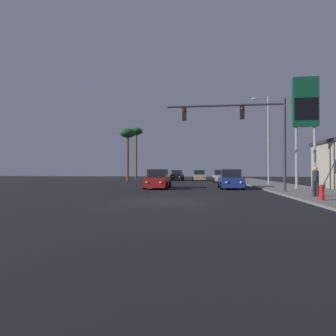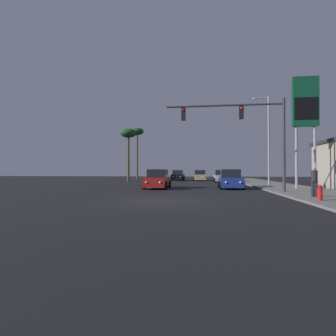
{
  "view_description": "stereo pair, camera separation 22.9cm",
  "coord_description": "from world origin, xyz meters",
  "px_view_note": "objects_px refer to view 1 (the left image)",
  "views": [
    {
      "loc": [
        1.86,
        -13.19,
        1.54
      ],
      "look_at": [
        -1.32,
        13.54,
        1.84
      ],
      "focal_mm": 28.0,
      "sensor_mm": 36.0,
      "label": 1
    },
    {
      "loc": [
        2.09,
        -13.16,
        1.54
      ],
      "look_at": [
        -1.32,
        13.54,
        1.84
      ],
      "focal_mm": 28.0,
      "sensor_mm": 36.0,
      "label": 2
    }
  ],
  "objects_px": {
    "car_red": "(158,180)",
    "fire_hydrant": "(322,193)",
    "traffic_light_mast": "(249,125)",
    "palm_tree_mid": "(128,136)",
    "car_tan": "(199,176)",
    "gas_station_sign": "(305,108)",
    "pedestrian_on_sidewalk": "(316,180)",
    "car_silver": "(220,177)",
    "car_blue": "(231,180)",
    "car_black": "(177,176)",
    "palm_tree_far": "(136,134)",
    "street_lamp": "(267,136)"
  },
  "relations": [
    {
      "from": "car_silver",
      "to": "car_tan",
      "type": "distance_m",
      "value": 5.97
    },
    {
      "from": "car_black",
      "to": "palm_tree_mid",
      "type": "height_order",
      "value": "palm_tree_mid"
    },
    {
      "from": "car_black",
      "to": "car_tan",
      "type": "bearing_deg",
      "value": 170.23
    },
    {
      "from": "car_tan",
      "to": "palm_tree_far",
      "type": "relative_size",
      "value": 0.46
    },
    {
      "from": "car_tan",
      "to": "fire_hydrant",
      "type": "xyz_separation_m",
      "value": [
        5.91,
        -28.18,
        -0.27
      ]
    },
    {
      "from": "car_red",
      "to": "palm_tree_far",
      "type": "bearing_deg",
      "value": -72.28
    },
    {
      "from": "car_black",
      "to": "street_lamp",
      "type": "height_order",
      "value": "street_lamp"
    },
    {
      "from": "palm_tree_far",
      "to": "palm_tree_mid",
      "type": "relative_size",
      "value": 1.23
    },
    {
      "from": "gas_station_sign",
      "to": "fire_hydrant",
      "type": "bearing_deg",
      "value": -106.74
    },
    {
      "from": "car_tan",
      "to": "fire_hydrant",
      "type": "distance_m",
      "value": 28.79
    },
    {
      "from": "car_blue",
      "to": "palm_tree_mid",
      "type": "distance_m",
      "value": 19.87
    },
    {
      "from": "car_blue",
      "to": "pedestrian_on_sidewalk",
      "type": "distance_m",
      "value": 8.91
    },
    {
      "from": "fire_hydrant",
      "to": "pedestrian_on_sidewalk",
      "type": "xyz_separation_m",
      "value": [
        0.52,
        1.9,
        0.55
      ]
    },
    {
      "from": "car_blue",
      "to": "car_red",
      "type": "height_order",
      "value": "same"
    },
    {
      "from": "car_silver",
      "to": "fire_hydrant",
      "type": "bearing_deg",
      "value": 96.17
    },
    {
      "from": "street_lamp",
      "to": "pedestrian_on_sidewalk",
      "type": "distance_m",
      "value": 12.87
    },
    {
      "from": "car_silver",
      "to": "fire_hydrant",
      "type": "xyz_separation_m",
      "value": [
        2.99,
        -22.97,
        -0.27
      ]
    },
    {
      "from": "car_silver",
      "to": "traffic_light_mast",
      "type": "distance_m",
      "value": 17.92
    },
    {
      "from": "street_lamp",
      "to": "fire_hydrant",
      "type": "distance_m",
      "value": 14.86
    },
    {
      "from": "car_blue",
      "to": "car_black",
      "type": "height_order",
      "value": "same"
    },
    {
      "from": "car_red",
      "to": "fire_hydrant",
      "type": "distance_m",
      "value": 13.31
    },
    {
      "from": "pedestrian_on_sidewalk",
      "to": "fire_hydrant",
      "type": "bearing_deg",
      "value": -105.27
    },
    {
      "from": "car_red",
      "to": "palm_tree_far",
      "type": "xyz_separation_m",
      "value": [
        -7.93,
        24.4,
        7.52
      ]
    },
    {
      "from": "palm_tree_far",
      "to": "palm_tree_mid",
      "type": "xyz_separation_m",
      "value": [
        1.17,
        -10.0,
        -1.58
      ]
    },
    {
      "from": "car_blue",
      "to": "pedestrian_on_sidewalk",
      "type": "bearing_deg",
      "value": 114.88
    },
    {
      "from": "car_silver",
      "to": "pedestrian_on_sidewalk",
      "type": "height_order",
      "value": "pedestrian_on_sidewalk"
    },
    {
      "from": "car_red",
      "to": "pedestrian_on_sidewalk",
      "type": "distance_m",
      "value": 12.47
    },
    {
      "from": "gas_station_sign",
      "to": "pedestrian_on_sidewalk",
      "type": "xyz_separation_m",
      "value": [
        -2.12,
        -6.86,
        -5.58
      ]
    },
    {
      "from": "palm_tree_far",
      "to": "palm_tree_mid",
      "type": "height_order",
      "value": "palm_tree_far"
    },
    {
      "from": "car_red",
      "to": "gas_station_sign",
      "type": "distance_m",
      "value": 13.48
    },
    {
      "from": "car_silver",
      "to": "fire_hydrant",
      "type": "relative_size",
      "value": 5.7
    },
    {
      "from": "car_red",
      "to": "gas_station_sign",
      "type": "height_order",
      "value": "gas_station_sign"
    },
    {
      "from": "traffic_light_mast",
      "to": "pedestrian_on_sidewalk",
      "type": "height_order",
      "value": "traffic_light_mast"
    },
    {
      "from": "car_tan",
      "to": "traffic_light_mast",
      "type": "height_order",
      "value": "traffic_light_mast"
    },
    {
      "from": "pedestrian_on_sidewalk",
      "to": "car_blue",
      "type": "bearing_deg",
      "value": 114.29
    },
    {
      "from": "car_tan",
      "to": "traffic_light_mast",
      "type": "distance_m",
      "value": 23.28
    },
    {
      "from": "traffic_light_mast",
      "to": "gas_station_sign",
      "type": "relative_size",
      "value": 0.92
    },
    {
      "from": "car_blue",
      "to": "fire_hydrant",
      "type": "distance_m",
      "value": 10.5
    },
    {
      "from": "fire_hydrant",
      "to": "car_red",
      "type": "bearing_deg",
      "value": 135.56
    },
    {
      "from": "car_silver",
      "to": "pedestrian_on_sidewalk",
      "type": "xyz_separation_m",
      "value": [
        3.5,
        -21.08,
        0.27
      ]
    },
    {
      "from": "car_blue",
      "to": "street_lamp",
      "type": "relative_size",
      "value": 0.48
    },
    {
      "from": "car_silver",
      "to": "traffic_light_mast",
      "type": "height_order",
      "value": "traffic_light_mast"
    },
    {
      "from": "pedestrian_on_sidewalk",
      "to": "palm_tree_mid",
      "type": "bearing_deg",
      "value": 127.55
    },
    {
      "from": "car_tan",
      "to": "fire_hydrant",
      "type": "height_order",
      "value": "car_tan"
    },
    {
      "from": "traffic_light_mast",
      "to": "palm_tree_mid",
      "type": "distance_m",
      "value": 22.95
    },
    {
      "from": "car_blue",
      "to": "car_red",
      "type": "bearing_deg",
      "value": 6.87
    },
    {
      "from": "car_black",
      "to": "palm_tree_mid",
      "type": "distance_m",
      "value": 10.41
    },
    {
      "from": "gas_station_sign",
      "to": "palm_tree_far",
      "type": "height_order",
      "value": "palm_tree_far"
    },
    {
      "from": "street_lamp",
      "to": "car_tan",
      "type": "bearing_deg",
      "value": 116.02
    },
    {
      "from": "fire_hydrant",
      "to": "palm_tree_far",
      "type": "relative_size",
      "value": 0.08
    }
  ]
}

